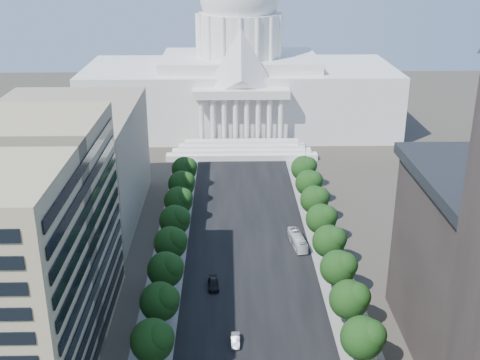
{
  "coord_description": "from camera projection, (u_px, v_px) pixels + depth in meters",
  "views": [
    {
      "loc": [
        -4.83,
        -49.67,
        69.06
      ],
      "look_at": [
        -1.94,
        85.17,
        16.19
      ],
      "focal_mm": 45.0,
      "sensor_mm": 36.0,
      "label": 1
    }
  ],
  "objects": [
    {
      "name": "tree_l_f",
      "position": [
        172.0,
        242.0,
        135.66
      ],
      "size": [
        7.79,
        7.6,
        9.97
      ],
      "color": "#33261C",
      "rests_on": "ground"
    },
    {
      "name": "tree_r_d",
      "position": [
        351.0,
        299.0,
        114.04
      ],
      "size": [
        7.79,
        7.6,
        9.97
      ],
      "color": "#33261C",
      "rests_on": "ground"
    },
    {
      "name": "tree_r_g",
      "position": [
        323.0,
        218.0,
        147.55
      ],
      "size": [
        7.79,
        7.6,
        9.97
      ],
      "color": "#33261C",
      "rests_on": "ground"
    },
    {
      "name": "car_silver",
      "position": [
        235.0,
        340.0,
        111.32
      ],
      "size": [
        1.59,
        4.5,
        1.48
      ],
      "primitive_type": "imported",
      "rotation": [
        0.0,
        0.0,
        -0.01
      ],
      "color": "#B8BBC0",
      "rests_on": "ground"
    },
    {
      "name": "tree_l_i",
      "position": [
        183.0,
        183.0,
        169.17
      ],
      "size": [
        7.79,
        7.6,
        9.97
      ],
      "color": "#33261C",
      "rests_on": "ground"
    },
    {
      "name": "streetlight_b",
      "position": [
        374.0,
        343.0,
        102.38
      ],
      "size": [
        2.61,
        0.44,
        9.0
      ],
      "color": "gray",
      "rests_on": "ground"
    },
    {
      "name": "capitol",
      "position": [
        240.0,
        79.0,
        236.33
      ],
      "size": [
        120.0,
        56.0,
        73.0
      ],
      "color": "white",
      "rests_on": "ground"
    },
    {
      "name": "tree_l_g",
      "position": [
        176.0,
        220.0,
        146.83
      ],
      "size": [
        7.79,
        7.6,
        9.97
      ],
      "color": "#33261C",
      "rests_on": "ground"
    },
    {
      "name": "tree_r_j",
      "position": [
        305.0,
        168.0,
        181.06
      ],
      "size": [
        7.79,
        7.6,
        9.97
      ],
      "color": "#33261C",
      "rests_on": "ground"
    },
    {
      "name": "streetlight_f",
      "position": [
        304.0,
        153.0,
        195.46
      ],
      "size": [
        2.61,
        0.44,
        9.0
      ],
      "color": "gray",
      "rests_on": "ground"
    },
    {
      "name": "office_block_left_far",
      "position": [
        64.0,
        165.0,
        158.18
      ],
      "size": [
        38.0,
        52.0,
        30.0
      ],
      "primitive_type": "cube",
      "color": "gray",
      "rests_on": "ground"
    },
    {
      "name": "city_bus",
      "position": [
        298.0,
        240.0,
        147.39
      ],
      "size": [
        4.02,
        11.11,
        3.03
      ],
      "primitive_type": "imported",
      "rotation": [
        0.0,
        0.0,
        0.14
      ],
      "color": "white",
      "rests_on": "ground"
    },
    {
      "name": "road_asphalt",
      "position": [
        247.0,
        231.0,
        155.31
      ],
      "size": [
        30.0,
        260.0,
        0.01
      ],
      "primitive_type": "cube",
      "color": "black",
      "rests_on": "ground"
    },
    {
      "name": "streetlight_d",
      "position": [
        328.0,
        218.0,
        148.92
      ],
      "size": [
        2.61,
        0.44,
        9.0
      ],
      "color": "gray",
      "rests_on": "ground"
    },
    {
      "name": "sidewalk_right",
      "position": [
        320.0,
        231.0,
        155.68
      ],
      "size": [
        8.0,
        260.0,
        0.02
      ],
      "primitive_type": "cube",
      "color": "gray",
      "rests_on": "ground"
    },
    {
      "name": "tree_l_h",
      "position": [
        179.0,
        200.0,
        158.0
      ],
      "size": [
        7.79,
        7.6,
        9.97
      ],
      "color": "#33261C",
      "rests_on": "ground"
    },
    {
      "name": "tree_r_h",
      "position": [
        316.0,
        199.0,
        158.72
      ],
      "size": [
        7.79,
        7.6,
        9.97
      ],
      "color": "#33261C",
      "rests_on": "ground"
    },
    {
      "name": "tree_l_j",
      "position": [
        185.0,
        169.0,
        180.34
      ],
      "size": [
        7.79,
        7.6,
        9.97
      ],
      "color": "#33261C",
      "rests_on": "ground"
    },
    {
      "name": "tree_r_f",
      "position": [
        330.0,
        241.0,
        136.38
      ],
      "size": [
        7.79,
        7.6,
        9.97
      ],
      "color": "#33261C",
      "rests_on": "ground"
    },
    {
      "name": "tree_l_c",
      "position": [
        154.0,
        340.0,
        102.15
      ],
      "size": [
        7.79,
        7.6,
        9.97
      ],
      "color": "#33261C",
      "rests_on": "ground"
    },
    {
      "name": "car_dark_b",
      "position": [
        213.0,
        284.0,
        129.53
      ],
      "size": [
        2.67,
        5.75,
        1.62
      ],
      "primitive_type": "imported",
      "rotation": [
        0.0,
        0.0,
        0.07
      ],
      "color": "black",
      "rests_on": "ground"
    },
    {
      "name": "tree_r_c",
      "position": [
        364.0,
        337.0,
        102.87
      ],
      "size": [
        7.79,
        7.6,
        9.97
      ],
      "color": "#33261C",
      "rests_on": "ground"
    },
    {
      "name": "sidewalk_left",
      "position": [
        174.0,
        232.0,
        154.93
      ],
      "size": [
        8.0,
        260.0,
        0.02
      ],
      "primitive_type": "cube",
      "color": "gray",
      "rests_on": "ground"
    },
    {
      "name": "tree_l_e",
      "position": [
        167.0,
        269.0,
        124.49
      ],
      "size": [
        7.79,
        7.6,
        9.97
      ],
      "color": "#33261C",
      "rests_on": "ground"
    },
    {
      "name": "streetlight_e",
      "position": [
        314.0,
        181.0,
        172.19
      ],
      "size": [
        2.61,
        0.44,
        9.0
      ],
      "color": "gray",
      "rests_on": "ground"
    },
    {
      "name": "tree_r_e",
      "position": [
        340.0,
        267.0,
        125.21
      ],
      "size": [
        7.79,
        7.6,
        9.97
      ],
      "color": "#33261C",
      "rests_on": "ground"
    },
    {
      "name": "tree_l_d",
      "position": [
        161.0,
        301.0,
        113.32
      ],
      "size": [
        7.79,
        7.6,
        9.97
      ],
      "color": "#33261C",
      "rests_on": "ground"
    },
    {
      "name": "streetlight_c",
      "position": [
        347.0,
        269.0,
        125.65
      ],
      "size": [
        2.61,
        0.44,
        9.0
      ],
      "color": "gray",
      "rests_on": "ground"
    },
    {
      "name": "tree_r_i",
      "position": [
        310.0,
        182.0,
        169.89
      ],
      "size": [
        7.79,
        7.6,
        9.97
      ],
      "color": "#33261C",
      "rests_on": "ground"
    }
  ]
}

